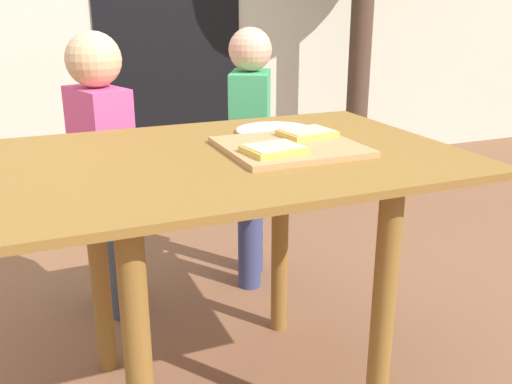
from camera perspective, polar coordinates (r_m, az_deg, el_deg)
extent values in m
cube|color=black|center=(3.63, -8.73, 16.86)|extent=(0.90, 0.02, 2.00)
cube|color=olive|center=(1.43, -3.20, 3.42)|extent=(1.17, 0.79, 0.02)
cylinder|color=olive|center=(1.26, -11.54, -17.93)|extent=(0.06, 0.06, 0.72)
cylinder|color=olive|center=(1.46, 12.51, -12.47)|extent=(0.06, 0.06, 0.72)
cylinder|color=olive|center=(1.77, -15.45, -6.90)|extent=(0.06, 0.06, 0.72)
cylinder|color=olive|center=(1.91, 2.41, -4.18)|extent=(0.06, 0.06, 0.72)
cube|color=tan|center=(1.47, 3.43, 4.53)|extent=(0.34, 0.32, 0.01)
cube|color=gold|center=(1.38, 1.79, 4.26)|extent=(0.15, 0.13, 0.01)
cube|color=beige|center=(1.38, 1.79, 4.62)|extent=(0.14, 0.11, 0.00)
cube|color=gold|center=(1.55, 5.13, 5.85)|extent=(0.15, 0.13, 0.01)
cube|color=beige|center=(1.55, 5.14, 6.17)|extent=(0.14, 0.11, 0.00)
cylinder|color=white|center=(1.66, 1.93, 6.13)|extent=(0.23, 0.23, 0.01)
cylinder|color=#3F4454|center=(2.21, -15.14, -5.43)|extent=(0.09, 0.09, 0.44)
cylinder|color=#3F4454|center=(2.10, -13.43, -6.66)|extent=(0.09, 0.09, 0.44)
cube|color=#E54C8C|center=(2.02, -15.23, 4.66)|extent=(0.21, 0.27, 0.38)
sphere|color=#E4B282|center=(1.98, -15.94, 12.63)|extent=(0.18, 0.18, 0.18)
cylinder|color=navy|center=(2.37, -0.38, -2.40)|extent=(0.09, 0.09, 0.50)
cylinder|color=navy|center=(2.24, -0.68, -3.68)|extent=(0.09, 0.09, 0.50)
cube|color=#3FA566|center=(2.19, -0.56, 7.35)|extent=(0.23, 0.28, 0.35)
sphere|color=#EAA98C|center=(2.15, -0.58, 14.06)|extent=(0.16, 0.16, 0.16)
cylinder|color=#4D3629|center=(3.70, 10.38, 13.99)|extent=(0.14, 0.14, 1.64)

